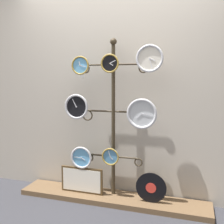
{
  "coord_description": "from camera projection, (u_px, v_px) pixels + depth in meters",
  "views": [
    {
      "loc": [
        0.87,
        -2.39,
        1.39
      ],
      "look_at": [
        0.0,
        0.36,
        1.03
      ],
      "focal_mm": 42.0,
      "sensor_mm": 36.0,
      "label": 1
    }
  ],
  "objects": [
    {
      "name": "clock_top_center",
      "position": [
        110.0,
        63.0,
        2.8
      ],
      "size": [
        0.2,
        0.04,
        0.2
      ],
      "color": "black"
    },
    {
      "name": "display_stand",
      "position": [
        113.0,
        148.0,
        3.01
      ],
      "size": [
        0.77,
        0.43,
        1.84
      ],
      "color": "#382D1E",
      "rests_on": "ground_plane"
    },
    {
      "name": "price_tag_upper",
      "position": [
        83.0,
        76.0,
        2.89
      ],
      "size": [
        0.04,
        0.0,
        0.03
      ],
      "color": "white"
    },
    {
      "name": "clock_middle_right",
      "position": [
        142.0,
        114.0,
        2.74
      ],
      "size": [
        0.32,
        0.04,
        0.32
      ],
      "color": "silver"
    },
    {
      "name": "clock_bottom_center",
      "position": [
        110.0,
        157.0,
        2.94
      ],
      "size": [
        0.2,
        0.04,
        0.2
      ],
      "color": "#4C84B2"
    },
    {
      "name": "shop_wall",
      "position": [
        117.0,
        79.0,
        3.06
      ],
      "size": [
        4.4,
        0.04,
        2.8
      ],
      "color": "#BCB2A3",
      "rests_on": "ground_plane"
    },
    {
      "name": "clock_top_left",
      "position": [
        80.0,
        65.0,
        2.89
      ],
      "size": [
        0.21,
        0.04,
        0.21
      ],
      "color": "#60A8DB"
    },
    {
      "name": "clock_bottom_left",
      "position": [
        81.0,
        158.0,
        3.05
      ],
      "size": [
        0.26,
        0.04,
        0.26
      ],
      "color": "#60A8DB"
    },
    {
      "name": "low_shelf",
      "position": [
        112.0,
        198.0,
        3.02
      ],
      "size": [
        2.2,
        0.36,
        0.06
      ],
      "color": "brown",
      "rests_on": "ground_plane"
    },
    {
      "name": "ground_plane",
      "position": [
        102.0,
        215.0,
        2.69
      ],
      "size": [
        12.0,
        12.0,
        0.0
      ],
      "primitive_type": "plane",
      "color": "#333338"
    },
    {
      "name": "clock_top_right",
      "position": [
        150.0,
        58.0,
        2.68
      ],
      "size": [
        0.29,
        0.04,
        0.29
      ],
      "color": "silver"
    },
    {
      "name": "clock_middle_left",
      "position": [
        77.0,
        107.0,
        2.99
      ],
      "size": [
        0.29,
        0.04,
        0.29
      ],
      "color": "black"
    },
    {
      "name": "picture_frame",
      "position": [
        82.0,
        180.0,
        3.08
      ],
      "size": [
        0.52,
        0.02,
        0.31
      ],
      "color": "#4C381E",
      "rests_on": "low_shelf"
    },
    {
      "name": "vinyl_record",
      "position": [
        151.0,
        188.0,
        2.83
      ],
      "size": [
        0.33,
        0.01,
        0.33
      ],
      "color": "black",
      "rests_on": "low_shelf"
    }
  ]
}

